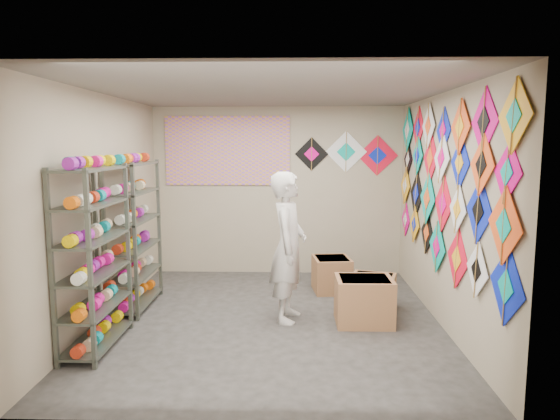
{
  "coord_description": "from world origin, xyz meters",
  "views": [
    {
      "loc": [
        0.28,
        -5.8,
        2.11
      ],
      "look_at": [
        0.1,
        0.3,
        1.3
      ],
      "focal_mm": 32.0,
      "sensor_mm": 36.0,
      "label": 1
    }
  ],
  "objects_px": {
    "shelf_rack_front": "(94,258)",
    "shelf_rack_back": "(134,235)",
    "carton_b": "(373,292)",
    "carton_c": "(332,274)",
    "carton_a": "(364,301)",
    "shopkeeper": "(288,247)"
  },
  "relations": [
    {
      "from": "shopkeeper",
      "to": "carton_b",
      "type": "height_order",
      "value": "shopkeeper"
    },
    {
      "from": "carton_a",
      "to": "carton_b",
      "type": "height_order",
      "value": "carton_a"
    },
    {
      "from": "shelf_rack_front",
      "to": "carton_b",
      "type": "bearing_deg",
      "value": 22.81
    },
    {
      "from": "carton_b",
      "to": "carton_c",
      "type": "distance_m",
      "value": 0.91
    },
    {
      "from": "shelf_rack_front",
      "to": "carton_b",
      "type": "xyz_separation_m",
      "value": [
        3.07,
        1.29,
        -0.73
      ]
    },
    {
      "from": "shelf_rack_front",
      "to": "carton_c",
      "type": "distance_m",
      "value": 3.39
    },
    {
      "from": "shelf_rack_front",
      "to": "shopkeeper",
      "type": "height_order",
      "value": "shelf_rack_front"
    },
    {
      "from": "shopkeeper",
      "to": "carton_a",
      "type": "bearing_deg",
      "value": -88.08
    },
    {
      "from": "carton_a",
      "to": "carton_b",
      "type": "bearing_deg",
      "value": 69.59
    },
    {
      "from": "carton_b",
      "to": "shelf_rack_front",
      "type": "bearing_deg",
      "value": -140.43
    },
    {
      "from": "shelf_rack_front",
      "to": "carton_b",
      "type": "relative_size",
      "value": 3.51
    },
    {
      "from": "carton_b",
      "to": "shopkeeper",
      "type": "bearing_deg",
      "value": -142.0
    },
    {
      "from": "shelf_rack_front",
      "to": "shelf_rack_back",
      "type": "distance_m",
      "value": 1.3
    },
    {
      "from": "shelf_rack_back",
      "to": "carton_a",
      "type": "bearing_deg",
      "value": -10.46
    },
    {
      "from": "carton_a",
      "to": "carton_c",
      "type": "distance_m",
      "value": 1.33
    },
    {
      "from": "shelf_rack_front",
      "to": "shopkeeper",
      "type": "xyz_separation_m",
      "value": [
        1.99,
        0.87,
        -0.06
      ]
    },
    {
      "from": "shelf_rack_back",
      "to": "carton_a",
      "type": "xyz_separation_m",
      "value": [
        2.88,
        -0.53,
        -0.68
      ]
    },
    {
      "from": "shelf_rack_back",
      "to": "carton_c",
      "type": "distance_m",
      "value": 2.8
    },
    {
      "from": "shelf_rack_front",
      "to": "shelf_rack_back",
      "type": "relative_size",
      "value": 1.0
    },
    {
      "from": "shopkeeper",
      "to": "carton_a",
      "type": "distance_m",
      "value": 1.09
    },
    {
      "from": "carton_a",
      "to": "carton_c",
      "type": "bearing_deg",
      "value": 101.89
    },
    {
      "from": "shelf_rack_back",
      "to": "shopkeeper",
      "type": "relative_size",
      "value": 1.06
    }
  ]
}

